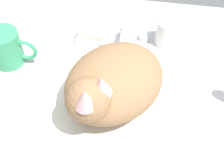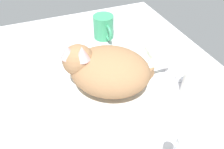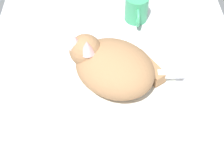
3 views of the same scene
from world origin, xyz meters
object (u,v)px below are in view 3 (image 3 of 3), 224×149
object	(u,v)px
rinse_cup	(197,106)
faucet	(184,77)
cat	(111,65)
coffee_mug	(137,9)
soap_bar	(179,54)

from	to	relation	value
rinse_cup	faucet	bearing A→B (deg)	-172.26
faucet	cat	world-z (taller)	cat
faucet	coffee_mug	distance (cm)	31.56
faucet	cat	size ratio (longest dim) A/B	0.42
coffee_mug	rinse_cup	xyz separation A→B (cm)	(40.07, 13.53, -0.94)
rinse_cup	soap_bar	bearing A→B (deg)	-176.59
coffee_mug	faucet	bearing A→B (deg)	22.49
faucet	cat	xyz separation A→B (cm)	(-0.75, -21.67, 5.31)
cat	rinse_cup	xyz separation A→B (cm)	(11.75, 23.17, -3.79)
faucet	coffee_mug	size ratio (longest dim) A/B	1.02
coffee_mug	soap_bar	xyz separation A→B (cm)	(19.73, 12.32, -2.49)
faucet	rinse_cup	world-z (taller)	rinse_cup
cat	soap_bar	world-z (taller)	cat
soap_bar	rinse_cup	bearing A→B (deg)	3.41
coffee_mug	rinse_cup	distance (cm)	42.31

